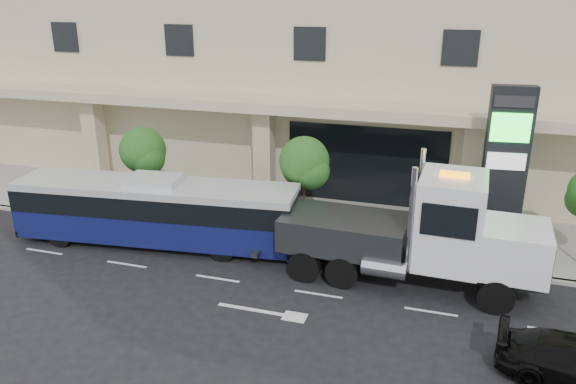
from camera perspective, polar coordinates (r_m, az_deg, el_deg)
name	(u,v)px	position (r m, az deg, el deg)	size (l,w,h in m)	color
ground	(328,276)	(22.08, 4.08, -8.46)	(120.00, 120.00, 0.00)	black
sidewalk	(353,225)	(26.48, 6.60, -3.37)	(120.00, 6.00, 0.15)	gray
curb	(339,252)	(23.79, 5.21, -6.11)	(120.00, 0.30, 0.15)	gray
tree_left	(143,153)	(27.68, -14.49, 3.82)	(2.27, 2.20, 4.22)	#422B19
tree_mid	(305,165)	(24.50, 1.72, 2.76)	(2.28, 2.20, 4.38)	#422B19
city_bus	(156,210)	(24.68, -13.25, -1.82)	(12.35, 3.86, 3.08)	black
tow_truck	(421,235)	(21.12, 13.36, -4.23)	(10.85, 3.01, 4.94)	#2D3033
signage_pylon	(504,169)	(24.39, 21.13, 2.21)	(1.76, 0.79, 6.84)	black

